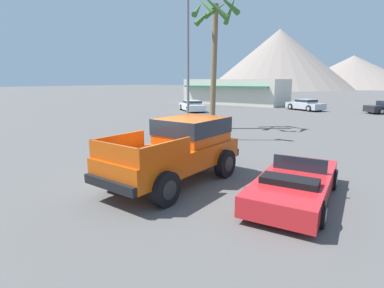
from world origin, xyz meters
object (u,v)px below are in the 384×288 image
parked_car_white (192,106)px  parked_car_silver (305,105)px  red_convertible_car (295,184)px  street_lamp_post (188,47)px  palm_tree_tall (214,31)px  orange_pickup_truck (180,146)px

parked_car_white → parked_car_silver: bearing=-10.9°
red_convertible_car → parked_car_white: 24.06m
red_convertible_car → street_lamp_post: (-7.31, 5.12, 4.46)m
parked_car_white → palm_tree_tall: (7.86, -8.63, 5.68)m
parked_car_white → street_lamp_post: bearing=-106.2°
orange_pickup_truck → street_lamp_post: 7.76m
orange_pickup_truck → palm_tree_tall: size_ratio=0.62×
parked_car_silver → palm_tree_tall: (-1.60, -16.54, 5.64)m
street_lamp_post → palm_tree_tall: size_ratio=0.98×
orange_pickup_truck → parked_car_silver: orange_pickup_truck is taller
red_convertible_car → street_lamp_post: 9.98m
parked_car_white → palm_tree_tall: bearing=-98.4°
orange_pickup_truck → parked_car_white: (-12.59, 18.38, -0.54)m
parked_car_silver → palm_tree_tall: size_ratio=0.53×
orange_pickup_truck → red_convertible_car: bearing=9.6°
parked_car_white → street_lamp_post: street_lamp_post is taller
red_convertible_car → palm_tree_tall: size_ratio=0.55×
street_lamp_post → palm_tree_tall: bearing=102.7°
parked_car_white → street_lamp_post: size_ratio=0.56×
orange_pickup_truck → red_convertible_car: size_ratio=1.13×
red_convertible_car → palm_tree_tall: 13.69m
red_convertible_car → parked_car_silver: size_ratio=1.02×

